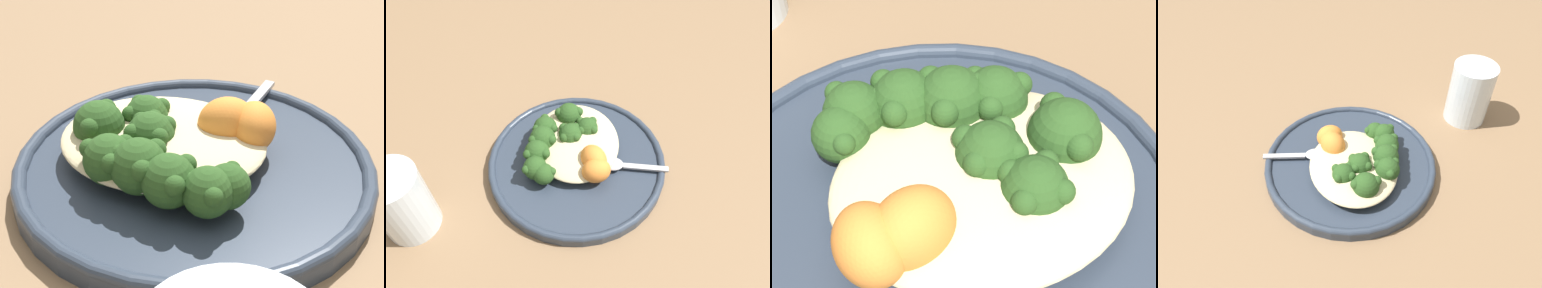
{
  "view_description": "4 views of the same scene",
  "coord_description": "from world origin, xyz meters",
  "views": [
    {
      "loc": [
        0.12,
        -0.41,
        0.3
      ],
      "look_at": [
        -0.0,
        0.0,
        0.03
      ],
      "focal_mm": 60.0,
      "sensor_mm": 36.0,
      "label": 1
    },
    {
      "loc": [
        0.37,
        -0.02,
        0.51
      ],
      "look_at": [
        -0.02,
        0.0,
        0.04
      ],
      "focal_mm": 35.0,
      "sensor_mm": 36.0,
      "label": 2
    },
    {
      "loc": [
        0.05,
        0.2,
        0.3
      ],
      "look_at": [
        -0.02,
        -0.0,
        0.06
      ],
      "focal_mm": 60.0,
      "sensor_mm": 36.0,
      "label": 3
    },
    {
      "loc": [
        -0.42,
        0.08,
        0.48
      ],
      "look_at": [
        0.02,
        -0.0,
        0.04
      ],
      "focal_mm": 35.0,
      "sensor_mm": 36.0,
      "label": 4
    }
  ],
  "objects": [
    {
      "name": "ground_plane",
      "position": [
        0.0,
        0.0,
        0.0
      ],
      "size": [
        4.0,
        4.0,
        0.0
      ],
      "primitive_type": "plane",
      "color": "#846647"
    },
    {
      "name": "plate",
      "position": [
        0.0,
        -0.0,
        0.01
      ],
      "size": [
        0.29,
        0.29,
        0.02
      ],
      "color": "#2D3847",
      "rests_on": "ground_plane"
    },
    {
      "name": "quinoa_mound",
      "position": [
        -0.03,
        0.0,
        0.03
      ],
      "size": [
        0.17,
        0.14,
        0.02
      ],
      "primitive_type": "ellipsoid",
      "color": "beige",
      "rests_on": "plate"
    },
    {
      "name": "broccoli_stalk_0",
      "position": [
        -0.04,
        0.02,
        0.04
      ],
      "size": [
        0.1,
        0.04,
        0.04
      ],
      "rotation": [
        0.0,
        0.0,
        2.92
      ],
      "color": "#9EBC66",
      "rests_on": "plate"
    },
    {
      "name": "broccoli_stalk_1",
      "position": [
        -0.06,
        -0.01,
        0.04
      ],
      "size": [
        0.13,
        0.05,
        0.04
      ],
      "rotation": [
        0.0,
        0.0,
        3.3
      ],
      "color": "#9EBC66",
      "rests_on": "plate"
    },
    {
      "name": "broccoli_stalk_2",
      "position": [
        -0.03,
        -0.01,
        0.04
      ],
      "size": [
        0.08,
        0.05,
        0.04
      ],
      "rotation": [
        0.0,
        0.0,
        3.44
      ],
      "color": "#9EBC66",
      "rests_on": "plate"
    },
    {
      "name": "broccoli_stalk_3",
      "position": [
        -0.04,
        -0.04,
        0.04
      ],
      "size": [
        0.1,
        0.09,
        0.04
      ],
      "rotation": [
        0.0,
        0.0,
        3.84
      ],
      "color": "#9EBC66",
      "rests_on": "plate"
    },
    {
      "name": "broccoli_stalk_4",
      "position": [
        -0.02,
        -0.05,
        0.04
      ],
      "size": [
        0.08,
        0.1,
        0.04
      ],
      "rotation": [
        0.0,
        0.0,
        4.11
      ],
      "color": "#9EBC66",
      "rests_on": "plate"
    },
    {
      "name": "broccoli_stalk_5",
      "position": [
        0.0,
        -0.05,
        0.04
      ],
      "size": [
        0.05,
        0.12,
        0.04
      ],
      "rotation": [
        0.0,
        0.0,
        4.51
      ],
      "color": "#9EBC66",
      "rests_on": "plate"
    },
    {
      "name": "broccoli_stalk_6",
      "position": [
        0.03,
        -0.05,
        0.04
      ],
      "size": [
        0.05,
        0.12,
        0.04
      ],
      "rotation": [
        0.0,
        0.0,
        4.91
      ],
      "color": "#9EBC66",
      "rests_on": "plate"
    },
    {
      "name": "broccoli_stalk_7",
      "position": [
        0.03,
        -0.04,
        0.04
      ],
      "size": [
        0.06,
        0.1,
        0.03
      ],
      "rotation": [
        0.0,
        0.0,
        5.11
      ],
      "color": "#9EBC66",
      "rests_on": "plate"
    },
    {
      "name": "sweet_potato_chunk_0",
      "position": [
        0.04,
        0.03,
        0.04
      ],
      "size": [
        0.04,
        0.05,
        0.04
      ],
      "primitive_type": "ellipsoid",
      "rotation": [
        0.0,
        0.0,
        4.86
      ],
      "color": "orange",
      "rests_on": "plate"
    },
    {
      "name": "sweet_potato_chunk_1",
      "position": [
        0.02,
        0.03,
        0.04
      ],
      "size": [
        0.06,
        0.06,
        0.04
      ],
      "primitive_type": "ellipsoid",
      "rotation": [
        0.0,
        0.0,
        0.47
      ],
      "color": "orange",
      "rests_on": "plate"
    },
    {
      "name": "spoon",
      "position": [
        0.02,
        0.07,
        0.03
      ],
      "size": [
        0.03,
        0.11,
        0.01
      ],
      "rotation": [
        0.0,
        0.0,
        1.41
      ],
      "color": "#B7B7BC",
      "rests_on": "plate"
    }
  ]
}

